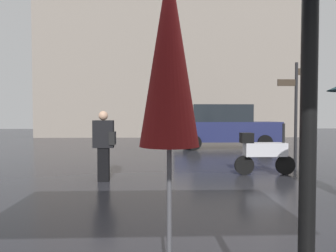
# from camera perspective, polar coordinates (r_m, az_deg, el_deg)

# --- Properties ---
(folded_patio_umbrella_near) EXTENTS (0.44, 0.44, 2.54)m
(folded_patio_umbrella_near) POSITION_cam_1_polar(r_m,az_deg,el_deg) (2.15, 0.25, 12.00)
(folded_patio_umbrella_near) COLOR black
(folded_patio_umbrella_near) RESTS_ON ground
(pedestrian_with_bag) EXTENTS (0.47, 0.24, 1.52)m
(pedestrian_with_bag) POSITION_cam_1_polar(r_m,az_deg,el_deg) (6.53, -12.18, -2.93)
(pedestrian_with_bag) COLOR black
(pedestrian_with_bag) RESTS_ON ground
(parked_scooter) EXTENTS (1.46, 0.32, 1.23)m
(parked_scooter) POSITION_cam_1_polar(r_m,az_deg,el_deg) (7.48, 17.83, -4.72)
(parked_scooter) COLOR black
(parked_scooter) RESTS_ON ground
(parked_car_left) EXTENTS (4.56, 1.94, 1.90)m
(parked_car_left) POSITION_cam_1_polar(r_m,az_deg,el_deg) (13.33, 10.60, -0.03)
(parked_car_left) COLOR #1E234C
(parked_car_left) RESTS_ON ground
(street_signpost) EXTENTS (1.08, 0.08, 2.87)m
(street_signpost) POSITION_cam_1_polar(r_m,az_deg,el_deg) (8.85, 23.46, 3.94)
(street_signpost) COLOR black
(street_signpost) RESTS_ON ground
(building_block) EXTENTS (18.03, 2.06, 17.70)m
(building_block) POSITION_cam_1_polar(r_m,az_deg,el_deg) (21.61, 0.89, 22.08)
(building_block) COLOR gray
(building_block) RESTS_ON ground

